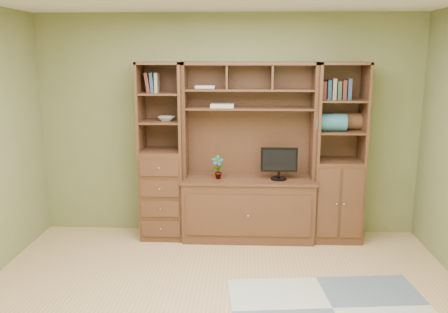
{
  "coord_description": "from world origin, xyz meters",
  "views": [
    {
      "loc": [
        0.2,
        -3.56,
        2.12
      ],
      "look_at": [
        -0.01,
        1.2,
        1.1
      ],
      "focal_mm": 38.0,
      "sensor_mm": 36.0,
      "label": 1
    }
  ],
  "objects_px": {
    "left_tower": "(162,152)",
    "right_tower": "(339,153)",
    "monitor": "(279,158)",
    "center_hutch": "(249,153)"
  },
  "relations": [
    {
      "from": "left_tower",
      "to": "monitor",
      "type": "bearing_deg",
      "value": -3.19
    },
    {
      "from": "center_hutch",
      "to": "right_tower",
      "type": "bearing_deg",
      "value": 2.23
    },
    {
      "from": "left_tower",
      "to": "monitor",
      "type": "distance_m",
      "value": 1.35
    },
    {
      "from": "left_tower",
      "to": "right_tower",
      "type": "distance_m",
      "value": 2.02
    },
    {
      "from": "right_tower",
      "to": "monitor",
      "type": "relative_size",
      "value": 4.02
    },
    {
      "from": "right_tower",
      "to": "monitor",
      "type": "xyz_separation_m",
      "value": [
        -0.68,
        -0.07,
        -0.04
      ]
    },
    {
      "from": "center_hutch",
      "to": "monitor",
      "type": "bearing_deg",
      "value": -5.79
    },
    {
      "from": "monitor",
      "to": "left_tower",
      "type": "bearing_deg",
      "value": 177.04
    },
    {
      "from": "center_hutch",
      "to": "right_tower",
      "type": "distance_m",
      "value": 1.03
    },
    {
      "from": "center_hutch",
      "to": "monitor",
      "type": "relative_size",
      "value": 4.02
    }
  ]
}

